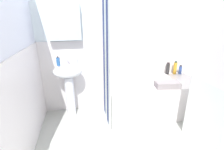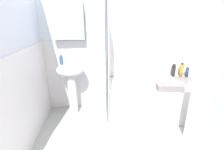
% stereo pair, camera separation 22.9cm
% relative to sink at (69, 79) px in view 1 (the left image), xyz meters
% --- Properties ---
extents(wall_back_tiled, '(3.60, 0.18, 2.40)m').
position_rel_sink_xyz_m(wall_back_tiled, '(1.03, 0.23, 0.50)').
color(wall_back_tiled, white).
rests_on(wall_back_tiled, ground_plane).
extents(wall_left_tiled, '(0.07, 1.81, 2.40)m').
position_rel_sink_xyz_m(wall_left_tiled, '(-0.48, -0.69, 0.48)').
color(wall_left_tiled, white).
rests_on(wall_left_tiled, ground_plane).
extents(sink, '(0.44, 0.34, 0.88)m').
position_rel_sink_xyz_m(sink, '(0.00, 0.00, 0.00)').
color(sink, white).
rests_on(sink, ground_plane).
extents(faucet, '(0.03, 0.12, 0.12)m').
position_rel_sink_xyz_m(faucet, '(-0.00, 0.08, 0.30)').
color(faucet, silver).
rests_on(faucet, sink).
extents(soap_dispenser, '(0.05, 0.05, 0.15)m').
position_rel_sink_xyz_m(soap_dispenser, '(-0.12, -0.02, 0.30)').
color(soap_dispenser, '#29599C').
rests_on(soap_dispenser, sink).
extents(toothbrush_cup, '(0.06, 0.06, 0.08)m').
position_rel_sink_xyz_m(toothbrush_cup, '(0.13, 0.04, 0.28)').
color(toothbrush_cup, silver).
rests_on(toothbrush_cup, sink).
extents(bathtub, '(1.51, 0.72, 0.56)m').
position_rel_sink_xyz_m(bathtub, '(1.33, -0.17, -0.36)').
color(bathtub, white).
rests_on(bathtub, ground_plane).
extents(shower_curtain, '(0.01, 0.72, 2.00)m').
position_rel_sink_xyz_m(shower_curtain, '(0.56, -0.17, 0.36)').
color(shower_curtain, white).
rests_on(shower_curtain, ground_plane).
extents(body_wash_bottle, '(0.06, 0.06, 0.17)m').
position_rel_sink_xyz_m(body_wash_bottle, '(1.99, 0.10, -0.00)').
color(body_wash_bottle, '#324C95').
rests_on(body_wash_bottle, bathtub).
extents(lotion_bottle, '(0.06, 0.06, 0.24)m').
position_rel_sink_xyz_m(lotion_bottle, '(1.89, 0.11, 0.04)').
color(lotion_bottle, gold).
rests_on(lotion_bottle, bathtub).
extents(shampoo_bottle, '(0.06, 0.06, 0.22)m').
position_rel_sink_xyz_m(shampoo_bottle, '(1.76, 0.14, 0.03)').
color(shampoo_bottle, '#282726').
rests_on(shampoo_bottle, bathtub).
extents(towel_folded, '(0.37, 0.23, 0.09)m').
position_rel_sink_xyz_m(towel_folded, '(1.44, -0.42, -0.03)').
color(towel_folded, gray).
rests_on(towel_folded, bathtub).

